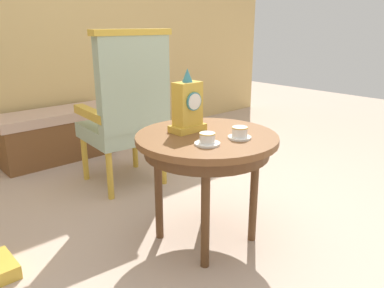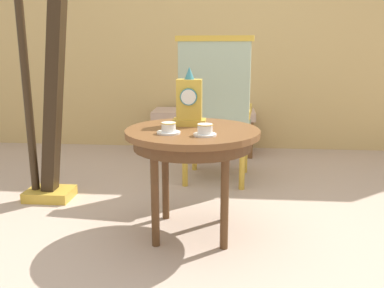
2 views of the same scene
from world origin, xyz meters
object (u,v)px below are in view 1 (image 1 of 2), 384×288
teacup_left (207,139)px  mantel_clock (188,107)px  teacup_right (240,133)px  window_bench (57,135)px  side_table (207,148)px  armchair (127,109)px

teacup_left → mantel_clock: mantel_clock is taller
teacup_right → window_bench: size_ratio=0.12×
window_bench → teacup_left: bearing=-92.0°
side_table → mantel_clock: mantel_clock is taller
side_table → armchair: armchair is taller
armchair → window_bench: (-0.15, 0.95, -0.37)m
teacup_left → armchair: bearing=78.1°
mantel_clock → armchair: armchair is taller
teacup_left → mantel_clock: size_ratio=0.38×
teacup_right → window_bench: 2.06m
armchair → mantel_clock: bearing=-99.3°
side_table → teacup_right: 0.20m
window_bench → teacup_right: bearing=-86.5°
teacup_right → mantel_clock: (-0.11, 0.28, 0.11)m
teacup_left → armchair: (0.22, 1.03, -0.05)m
side_table → armchair: size_ratio=0.66×
window_bench → mantel_clock: bearing=-89.4°
side_table → window_bench: side_table is taller
teacup_right → mantel_clock: size_ratio=0.36×
side_table → window_bench: (-0.05, 1.86, -0.32)m
teacup_right → armchair: 1.07m
teacup_left → window_bench: 2.02m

